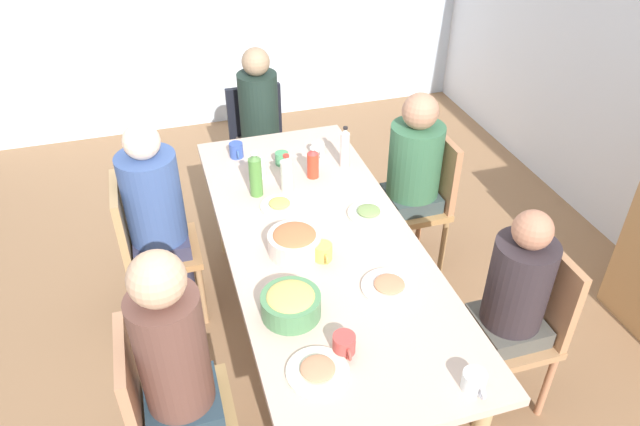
# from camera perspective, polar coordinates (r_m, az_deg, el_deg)

# --- Properties ---
(ground_plane) EXTENTS (7.04, 7.04, 0.00)m
(ground_plane) POSITION_cam_1_polar(r_m,az_deg,el_deg) (3.41, 0.00, -12.78)
(ground_plane) COLOR #8E6746
(dining_table) EXTENTS (2.22, 0.90, 0.78)m
(dining_table) POSITION_cam_1_polar(r_m,az_deg,el_deg) (2.93, 0.00, -3.66)
(dining_table) COLOR #C9AF9C
(dining_table) RESTS_ON ground_plane
(chair_0) EXTENTS (0.40, 0.40, 0.90)m
(chair_0) POSITION_cam_1_polar(r_m,az_deg,el_deg) (3.00, 18.90, -9.76)
(chair_0) COLOR #A87B52
(chair_0) RESTS_ON ground_plane
(person_0) EXTENTS (0.30, 0.30, 1.15)m
(person_0) POSITION_cam_1_polar(r_m,az_deg,el_deg) (2.84, 17.98, -7.83)
(person_0) COLOR brown
(person_0) RESTS_ON ground_plane
(chair_1) EXTENTS (0.40, 0.40, 0.90)m
(chair_1) POSITION_cam_1_polar(r_m,az_deg,el_deg) (3.41, -16.33, -2.86)
(chair_1) COLOR #AB7948
(chair_1) RESTS_ON ground_plane
(person_1) EXTENTS (0.31, 0.31, 1.23)m
(person_1) POSITION_cam_1_polar(r_m,az_deg,el_deg) (3.27, -15.42, 0.47)
(person_1) COLOR #333047
(person_1) RESTS_ON ground_plane
(chair_2) EXTENTS (0.40, 0.40, 0.90)m
(chair_2) POSITION_cam_1_polar(r_m,az_deg,el_deg) (4.24, -5.87, 6.66)
(chair_2) COLOR black
(chair_2) RESTS_ON ground_plane
(person_2) EXTENTS (0.30, 0.30, 1.23)m
(person_2) POSITION_cam_1_polar(r_m,az_deg,el_deg) (4.06, -5.78, 8.61)
(person_2) COLOR brown
(person_2) RESTS_ON ground_plane
(chair_3) EXTENTS (0.40, 0.40, 0.90)m
(chair_3) POSITION_cam_1_polar(r_m,az_deg,el_deg) (3.71, 9.86, 1.71)
(chair_3) COLOR #AB7D49
(chair_3) RESTS_ON ground_plane
(person_3) EXTENTS (0.31, 0.31, 1.19)m
(person_3) POSITION_cam_1_polar(r_m,az_deg,el_deg) (3.56, 8.89, 4.28)
(person_3) COLOR #434946
(person_3) RESTS_ON ground_plane
(chair_4) EXTENTS (0.40, 0.40, 0.90)m
(chair_4) POSITION_cam_1_polar(r_m,az_deg,el_deg) (2.61, -14.82, -17.60)
(chair_4) COLOR #A6824E
(chair_4) RESTS_ON ground_plane
(person_4) EXTENTS (0.30, 0.30, 1.29)m
(person_4) POSITION_cam_1_polar(r_m,az_deg,el_deg) (2.41, -13.54, -13.68)
(person_4) COLOR #363744
(person_4) RESTS_ON ground_plane
(plate_0) EXTENTS (0.24, 0.24, 0.04)m
(plate_0) POSITION_cam_1_polar(r_m,az_deg,el_deg) (2.28, -0.22, -14.90)
(plate_0) COLOR silver
(plate_0) RESTS_ON dining_table
(plate_1) EXTENTS (0.20, 0.20, 0.04)m
(plate_1) POSITION_cam_1_polar(r_m,az_deg,el_deg) (3.08, -3.89, 0.77)
(plate_1) COLOR silver
(plate_1) RESTS_ON dining_table
(plate_2) EXTENTS (0.22, 0.22, 0.04)m
(plate_2) POSITION_cam_1_polar(r_m,az_deg,el_deg) (3.03, 4.69, 0.04)
(plate_2) COLOR silver
(plate_2) RESTS_ON dining_table
(plate_3) EXTENTS (0.24, 0.24, 0.04)m
(plate_3) POSITION_cam_1_polar(r_m,az_deg,el_deg) (2.61, 6.66, -6.99)
(plate_3) COLOR white
(plate_3) RESTS_ON dining_table
(bowl_0) EXTENTS (0.25, 0.25, 0.12)m
(bowl_0) POSITION_cam_1_polar(r_m,az_deg,el_deg) (2.77, -2.46, -2.72)
(bowl_0) COLOR beige
(bowl_0) RESTS_ON dining_table
(bowl_1) EXTENTS (0.25, 0.25, 0.12)m
(bowl_1) POSITION_cam_1_polar(r_m,az_deg,el_deg) (2.46, -2.82, -8.66)
(bowl_1) COLOR #4F8554
(bowl_1) RESTS_ON dining_table
(cup_0) EXTENTS (0.13, 0.09, 0.10)m
(cup_0) POSITION_cam_1_polar(r_m,az_deg,el_deg) (3.33, -6.01, 4.26)
(cup_0) COLOR white
(cup_0) RESTS_ON dining_table
(cup_1) EXTENTS (0.12, 0.09, 0.08)m
(cup_1) POSITION_cam_1_polar(r_m,az_deg,el_deg) (2.73, 0.28, -3.77)
(cup_1) COLOR #E5C153
(cup_1) RESTS_ON dining_table
(cup_2) EXTENTS (0.11, 0.08, 0.08)m
(cup_2) POSITION_cam_1_polar(r_m,az_deg,el_deg) (3.52, -0.18, 6.12)
(cup_2) COLOR white
(cup_2) RESTS_ON dining_table
(cup_3) EXTENTS (0.11, 0.08, 0.07)m
(cup_3) POSITION_cam_1_polar(r_m,az_deg,el_deg) (3.44, -3.68, 5.24)
(cup_3) COLOR #4B9660
(cup_3) RESTS_ON dining_table
(cup_4) EXTENTS (0.12, 0.08, 0.09)m
(cup_4) POSITION_cam_1_polar(r_m,az_deg,el_deg) (3.53, -8.04, 5.98)
(cup_4) COLOR #3550A2
(cup_4) RESTS_ON dining_table
(cup_5) EXTENTS (0.13, 0.09, 0.08)m
(cup_5) POSITION_cam_1_polar(r_m,az_deg,el_deg) (2.33, 2.34, -12.46)
(cup_5) COLOR #C2433E
(cup_5) RESTS_ON dining_table
(cup_6) EXTENTS (0.12, 0.09, 0.08)m
(cup_6) POSITION_cam_1_polar(r_m,az_deg,el_deg) (2.29, 14.59, -15.38)
(cup_6) COLOR white
(cup_6) RESTS_ON dining_table
(bottle_0) EXTENTS (0.07, 0.07, 0.26)m
(bottle_0) POSITION_cam_1_polar(r_m,az_deg,el_deg) (3.14, -6.21, 3.66)
(bottle_0) COLOR #4C8438
(bottle_0) RESTS_ON dining_table
(bottle_1) EXTENTS (0.05, 0.05, 0.25)m
(bottle_1) POSITION_cam_1_polar(r_m,az_deg,el_deg) (3.37, 2.41, 6.26)
(bottle_1) COLOR silver
(bottle_1) RESTS_ON dining_table
(bottle_2) EXTENTS (0.07, 0.07, 0.19)m
(bottle_2) POSITION_cam_1_polar(r_m,az_deg,el_deg) (3.29, -0.69, 4.81)
(bottle_2) COLOR red
(bottle_2) RESTS_ON dining_table
(bottle_3) EXTENTS (0.07, 0.07, 0.22)m
(bottle_3) POSITION_cam_1_polar(r_m,az_deg,el_deg) (3.17, -3.23, 3.77)
(bottle_3) COLOR silver
(bottle_3) RESTS_ON dining_table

